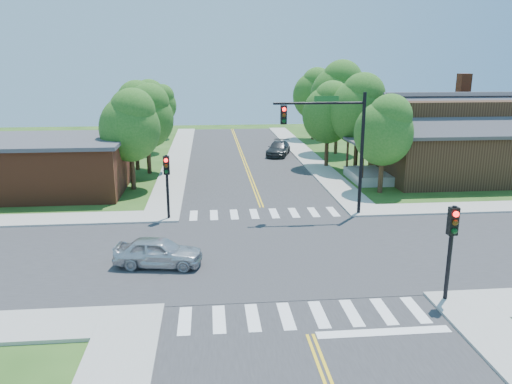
{
  "coord_description": "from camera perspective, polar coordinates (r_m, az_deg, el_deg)",
  "views": [
    {
      "loc": [
        -3.22,
        -22.14,
        8.86
      ],
      "look_at": [
        -0.79,
        3.13,
        2.2
      ],
      "focal_mm": 35.0,
      "sensor_mm": 36.0,
      "label": 1
    }
  ],
  "objects": [
    {
      "name": "building_nw",
      "position": [
        37.66,
        -22.37,
        2.91
      ],
      "size": [
        10.4,
        8.4,
        3.73
      ],
      "color": "brown",
      "rests_on": "ground"
    },
    {
      "name": "road_ew",
      "position": [
        24.06,
        2.6,
        -6.87
      ],
      "size": [
        90.0,
        10.0,
        0.04
      ],
      "primitive_type": "cube",
      "color": "#2D2D30",
      "rests_on": "ground"
    },
    {
      "name": "crosswalk_south",
      "position": [
        18.5,
        5.36,
        -13.83
      ],
      "size": [
        8.85,
        2.0,
        0.01
      ],
      "color": "white",
      "rests_on": "ground"
    },
    {
      "name": "tree_house",
      "position": [
        42.86,
        8.36,
        9.14
      ],
      "size": [
        4.33,
        4.11,
        7.36
      ],
      "color": "#382314",
      "rests_on": "ground"
    },
    {
      "name": "signal_pole_se",
      "position": [
        19.73,
        21.47,
        -4.68
      ],
      "size": [
        0.34,
        0.42,
        3.8
      ],
      "color": "black",
      "rests_on": "ground"
    },
    {
      "name": "tree_w_a",
      "position": [
        35.86,
        -14.13,
        7.58
      ],
      "size": [
        4.21,
        4.0,
        7.16
      ],
      "color": "#382314",
      "rests_on": "ground"
    },
    {
      "name": "car_dgrey",
      "position": [
        48.39,
        2.58,
        4.94
      ],
      "size": [
        4.47,
        5.64,
        1.33
      ],
      "primitive_type": "imported",
      "rotation": [
        0.0,
        0.0,
        -0.3
      ],
      "color": "#2C2F31",
      "rests_on": "ground"
    },
    {
      "name": "sidewalk_ne",
      "position": [
        43.37,
        20.69,
        2.05
      ],
      "size": [
        40.0,
        40.0,
        0.14
      ],
      "color": "#9E9B93",
      "rests_on": "ground"
    },
    {
      "name": "centerline",
      "position": [
        24.05,
        2.6,
        -6.82
      ],
      "size": [
        0.3,
        90.0,
        0.01
      ],
      "color": "yellow",
      "rests_on": "ground"
    },
    {
      "name": "signal_pole_nw",
      "position": [
        28.51,
        -10.16,
        1.9
      ],
      "size": [
        0.34,
        0.42,
        3.8
      ],
      "color": "black",
      "rests_on": "ground"
    },
    {
      "name": "tree_e_a",
      "position": [
        34.98,
        14.56,
        7.01
      ],
      "size": [
        4.01,
        3.81,
        6.82
      ],
      "color": "#382314",
      "rests_on": "ground"
    },
    {
      "name": "crosswalk_north",
      "position": [
        29.86,
        0.94,
        -2.48
      ],
      "size": [
        8.85,
        2.0,
        0.01
      ],
      "color": "white",
      "rests_on": "ground"
    },
    {
      "name": "tree_w_c",
      "position": [
        50.72,
        -12.28,
        9.71
      ],
      "size": [
        4.25,
        4.04,
        7.23
      ],
      "color": "#382314",
      "rests_on": "ground"
    },
    {
      "name": "tree_w_d",
      "position": [
        60.0,
        -10.82,
        9.95
      ],
      "size": [
        3.74,
        3.55,
        6.35
      ],
      "color": "#382314",
      "rests_on": "ground"
    },
    {
      "name": "tree_w_b",
      "position": [
        42.61,
        -13.64,
        8.92
      ],
      "size": [
        4.37,
        4.15,
        7.43
      ],
      "color": "#382314",
      "rests_on": "ground"
    },
    {
      "name": "signal_mast_ne",
      "position": [
        28.92,
        8.9,
        6.55
      ],
      "size": [
        5.3,
        0.42,
        7.2
      ],
      "color": "black",
      "rests_on": "ground"
    },
    {
      "name": "house_ne",
      "position": [
        41.11,
        21.16,
        5.98
      ],
      "size": [
        13.05,
        8.8,
        7.11
      ],
      "color": "black",
      "rests_on": "ground"
    },
    {
      "name": "car_silver",
      "position": [
        22.66,
        -11.09,
        -6.81
      ],
      "size": [
        2.83,
        4.4,
        1.32
      ],
      "primitive_type": "imported",
      "rotation": [
        0.0,
        0.0,
        1.4
      ],
      "color": "silver",
      "rests_on": "ground"
    },
    {
      "name": "intersection_patch",
      "position": [
        24.07,
        2.6,
        -6.92
      ],
      "size": [
        10.2,
        10.2,
        0.06
      ],
      "primitive_type": "cube",
      "color": "#2D2D30",
      "rests_on": "ground"
    },
    {
      "name": "tree_e_b",
      "position": [
        41.65,
        11.73,
        9.47
      ],
      "size": [
        4.74,
        4.5,
        8.06
      ],
      "color": "#382314",
      "rests_on": "ground"
    },
    {
      "name": "tree_e_d",
      "position": [
        58.71,
        6.73,
        11.23
      ],
      "size": [
        4.85,
        4.61,
        8.25
      ],
      "color": "#382314",
      "rests_on": "ground"
    },
    {
      "name": "stop_bar",
      "position": [
        17.97,
        14.37,
        -15.36
      ],
      "size": [
        4.6,
        0.45,
        0.09
      ],
      "primitive_type": "cube",
      "color": "white",
      "rests_on": "ground"
    },
    {
      "name": "sidewalk_nw",
      "position": [
        40.95,
        -23.27,
        1.09
      ],
      "size": [
        40.0,
        40.0,
        0.14
      ],
      "color": "#9E9B93",
      "rests_on": "ground"
    },
    {
      "name": "tree_e_c",
      "position": [
        49.56,
        9.45,
        11.13
      ],
      "size": [
        5.34,
        5.07,
        9.07
      ],
      "color": "#382314",
      "rests_on": "ground"
    },
    {
      "name": "tree_bldg",
      "position": [
        40.97,
        -12.31,
        8.62
      ],
      "size": [
        4.27,
        4.06,
        7.26
      ],
      "color": "#382314",
      "rests_on": "ground"
    },
    {
      "name": "road_ns",
      "position": [
        24.06,
        2.6,
        -6.88
      ],
      "size": [
        10.0,
        90.0,
        0.04
      ],
      "primitive_type": "cube",
      "color": "#2D2D30",
      "rests_on": "ground"
    },
    {
      "name": "ground",
      "position": [
        24.07,
        2.6,
        -6.92
      ],
      "size": [
        100.0,
        100.0,
        0.0
      ],
      "primitive_type": "plane",
      "color": "#264A17",
      "rests_on": "ground"
    }
  ]
}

